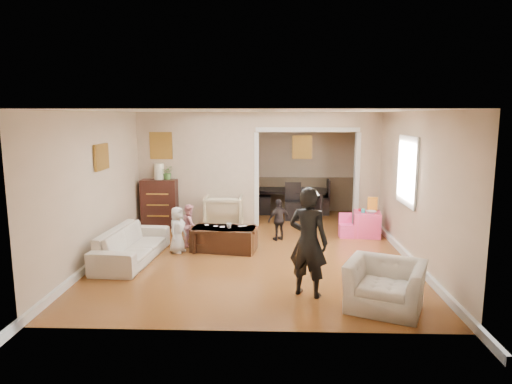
{
  "coord_description": "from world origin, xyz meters",
  "views": [
    {
      "loc": [
        0.3,
        -8.55,
        2.53
      ],
      "look_at": [
        0.0,
        0.2,
        1.05
      ],
      "focal_mm": 31.98,
      "sensor_mm": 36.0,
      "label": 1
    }
  ],
  "objects_px": {
    "child_kneel_a": "(177,230)",
    "child_kneel_b": "(190,225)",
    "coffee_table": "(224,239)",
    "adult_person": "(308,242)",
    "armchair_front": "(385,285)",
    "cyan_cup": "(363,211)",
    "sofa": "(132,244)",
    "coffee_cup": "(229,226)",
    "table_lamp": "(159,171)",
    "child_toddler": "(279,220)",
    "play_table": "(367,224)",
    "dining_table": "(292,202)",
    "dresser": "(160,203)",
    "armchair_back": "(224,212)"
  },
  "relations": [
    {
      "from": "dining_table",
      "to": "child_kneel_a",
      "type": "distance_m",
      "value": 4.12
    },
    {
      "from": "cyan_cup",
      "to": "child_toddler",
      "type": "bearing_deg",
      "value": -169.68
    },
    {
      "from": "cyan_cup",
      "to": "child_kneel_b",
      "type": "bearing_deg",
      "value": -167.62
    },
    {
      "from": "play_table",
      "to": "sofa",
      "type": "bearing_deg",
      "value": -158.37
    },
    {
      "from": "armchair_front",
      "to": "dining_table",
      "type": "height_order",
      "value": "dining_table"
    },
    {
      "from": "play_table",
      "to": "child_toddler",
      "type": "distance_m",
      "value": 1.9
    },
    {
      "from": "coffee_table",
      "to": "adult_person",
      "type": "height_order",
      "value": "adult_person"
    },
    {
      "from": "sofa",
      "to": "table_lamp",
      "type": "bearing_deg",
      "value": 6.73
    },
    {
      "from": "coffee_table",
      "to": "cyan_cup",
      "type": "height_order",
      "value": "cyan_cup"
    },
    {
      "from": "armchair_back",
      "to": "adult_person",
      "type": "height_order",
      "value": "adult_person"
    },
    {
      "from": "child_kneel_b",
      "to": "sofa",
      "type": "bearing_deg",
      "value": 128.56
    },
    {
      "from": "armchair_front",
      "to": "child_kneel_b",
      "type": "relative_size",
      "value": 1.18
    },
    {
      "from": "sofa",
      "to": "dining_table",
      "type": "relative_size",
      "value": 1.07
    },
    {
      "from": "adult_person",
      "to": "child_kneel_b",
      "type": "height_order",
      "value": "adult_person"
    },
    {
      "from": "table_lamp",
      "to": "cyan_cup",
      "type": "xyz_separation_m",
      "value": [
        4.46,
        -0.75,
        -0.72
      ]
    },
    {
      "from": "dresser",
      "to": "child_kneel_a",
      "type": "height_order",
      "value": "dresser"
    },
    {
      "from": "armchair_back",
      "to": "coffee_cup",
      "type": "height_order",
      "value": "armchair_back"
    },
    {
      "from": "coffee_table",
      "to": "coffee_cup",
      "type": "xyz_separation_m",
      "value": [
        0.1,
        -0.05,
        0.27
      ]
    },
    {
      "from": "armchair_front",
      "to": "adult_person",
      "type": "xyz_separation_m",
      "value": [
        -0.99,
        0.42,
        0.47
      ]
    },
    {
      "from": "coffee_table",
      "to": "cyan_cup",
      "type": "distance_m",
      "value": 3.02
    },
    {
      "from": "armchair_back",
      "to": "dresser",
      "type": "relative_size",
      "value": 0.78
    },
    {
      "from": "cyan_cup",
      "to": "child_kneel_a",
      "type": "distance_m",
      "value": 3.86
    },
    {
      "from": "coffee_cup",
      "to": "child_kneel_a",
      "type": "xyz_separation_m",
      "value": [
        -0.95,
        -0.1,
        -0.06
      ]
    },
    {
      "from": "table_lamp",
      "to": "child_toddler",
      "type": "height_order",
      "value": "table_lamp"
    },
    {
      "from": "play_table",
      "to": "dining_table",
      "type": "height_order",
      "value": "dining_table"
    },
    {
      "from": "child_kneel_a",
      "to": "table_lamp",
      "type": "bearing_deg",
      "value": 42.7
    },
    {
      "from": "armchair_front",
      "to": "adult_person",
      "type": "relative_size",
      "value": 0.62
    },
    {
      "from": "sofa",
      "to": "adult_person",
      "type": "relative_size",
      "value": 1.25
    },
    {
      "from": "armchair_back",
      "to": "armchair_front",
      "type": "bearing_deg",
      "value": 120.69
    },
    {
      "from": "play_table",
      "to": "adult_person",
      "type": "bearing_deg",
      "value": -114.83
    },
    {
      "from": "armchair_back",
      "to": "dresser",
      "type": "distance_m",
      "value": 1.51
    },
    {
      "from": "child_kneel_a",
      "to": "child_kneel_b",
      "type": "xyz_separation_m",
      "value": [
        0.15,
        0.45,
        -0.02
      ]
    },
    {
      "from": "dresser",
      "to": "armchair_back",
      "type": "bearing_deg",
      "value": -7.77
    },
    {
      "from": "dresser",
      "to": "coffee_table",
      "type": "xyz_separation_m",
      "value": [
        1.65,
        -1.82,
        -0.33
      ]
    },
    {
      "from": "child_kneel_b",
      "to": "child_toddler",
      "type": "height_order",
      "value": "child_toddler"
    },
    {
      "from": "table_lamp",
      "to": "dining_table",
      "type": "height_order",
      "value": "table_lamp"
    },
    {
      "from": "adult_person",
      "to": "coffee_cup",
      "type": "bearing_deg",
      "value": -31.34
    },
    {
      "from": "play_table",
      "to": "child_kneel_b",
      "type": "bearing_deg",
      "value": -167.19
    },
    {
      "from": "adult_person",
      "to": "dresser",
      "type": "bearing_deg",
      "value": -25.76
    },
    {
      "from": "cyan_cup",
      "to": "adult_person",
      "type": "xyz_separation_m",
      "value": [
        -1.4,
        -3.2,
        0.22
      ]
    },
    {
      "from": "coffee_cup",
      "to": "cyan_cup",
      "type": "relative_size",
      "value": 1.28
    },
    {
      "from": "sofa",
      "to": "coffee_cup",
      "type": "xyz_separation_m",
      "value": [
        1.66,
        0.6,
        0.2
      ]
    },
    {
      "from": "play_table",
      "to": "cyan_cup",
      "type": "xyz_separation_m",
      "value": [
        -0.1,
        -0.05,
        0.3
      ]
    },
    {
      "from": "child_kneel_b",
      "to": "child_toddler",
      "type": "relative_size",
      "value": 0.96
    },
    {
      "from": "adult_person",
      "to": "sofa",
      "type": "bearing_deg",
      "value": 0.0
    },
    {
      "from": "child_toddler",
      "to": "table_lamp",
      "type": "bearing_deg",
      "value": -51.02
    },
    {
      "from": "adult_person",
      "to": "cyan_cup",
      "type": "bearing_deg",
      "value": -87.21
    },
    {
      "from": "adult_person",
      "to": "child_toddler",
      "type": "distance_m",
      "value": 2.92
    },
    {
      "from": "adult_person",
      "to": "play_table",
      "type": "bearing_deg",
      "value": -88.35
    },
    {
      "from": "armchair_back",
      "to": "child_kneel_a",
      "type": "relative_size",
      "value": 0.99
    }
  ]
}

